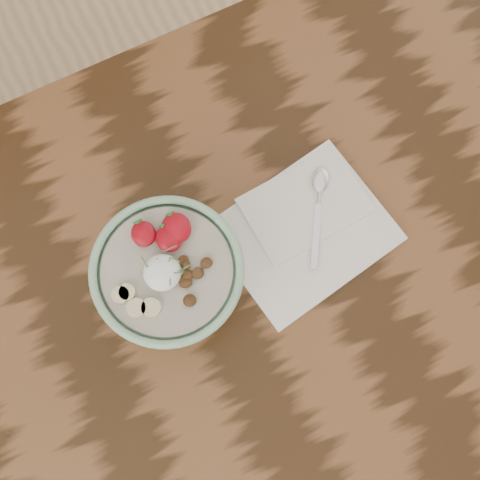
{
  "coord_description": "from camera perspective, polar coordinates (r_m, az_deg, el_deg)",
  "views": [
    {
      "loc": [
        -3.12,
        -13.84,
        174.44
      ],
      "look_at": [
        6.12,
        5.2,
        87.35
      ],
      "focal_mm": 50.0,
      "sensor_mm": 36.0,
      "label": 1
    }
  ],
  "objects": [
    {
      "name": "spoon",
      "position": [
        1.03,
        6.78,
        3.95
      ],
      "size": [
        9.97,
        14.65,
        0.84
      ],
      "rotation": [
        0.0,
        0.0,
        -0.55
      ],
      "color": "silver",
      "rests_on": "napkin"
    },
    {
      "name": "napkin",
      "position": [
        1.03,
        5.53,
        1.1
      ],
      "size": [
        27.47,
        23.63,
        1.51
      ],
      "rotation": [
        0.0,
        0.0,
        0.17
      ],
      "color": "white",
      "rests_on": "table"
    },
    {
      "name": "table",
      "position": [
        1.1,
        -1.7,
        -6.41
      ],
      "size": [
        160.0,
        90.0,
        75.0
      ],
      "color": "black",
      "rests_on": "ground"
    },
    {
      "name": "breakfast_bowl",
      "position": [
        0.94,
        -6.02,
        -3.06
      ],
      "size": [
        21.05,
        21.05,
        13.74
      ],
      "rotation": [
        0.0,
        0.0,
        0.41
      ],
      "color": "#85B38E",
      "rests_on": "table"
    }
  ]
}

